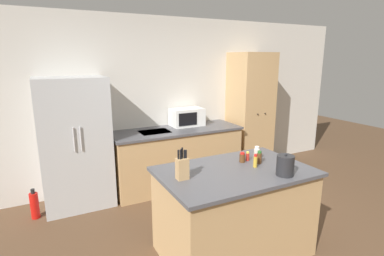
{
  "coord_description": "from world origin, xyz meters",
  "views": [
    {
      "loc": [
        -1.72,
        -2.13,
        1.98
      ],
      "look_at": [
        0.08,
        1.4,
        1.05
      ],
      "focal_mm": 28.0,
      "sensor_mm": 36.0,
      "label": 1
    }
  ],
  "objects_px": {
    "spice_bottle_green_herb": "(259,158)",
    "spice_bottle_pale_salt": "(255,161)",
    "pantry_cabinet": "(250,113)",
    "spice_bottle_tall_dark": "(248,156)",
    "spice_bottle_short_red": "(242,158)",
    "spice_bottle_amber_oil": "(257,154)",
    "knife_block": "(182,168)",
    "kettle": "(285,165)",
    "refrigerator": "(75,143)",
    "microwave": "(187,117)",
    "fire_extinguisher": "(35,205)"
  },
  "relations": [
    {
      "from": "pantry_cabinet",
      "to": "spice_bottle_tall_dark",
      "type": "distance_m",
      "value": 2.15
    },
    {
      "from": "spice_bottle_tall_dark",
      "to": "spice_bottle_short_red",
      "type": "bearing_deg",
      "value": -169.99
    },
    {
      "from": "microwave",
      "to": "spice_bottle_tall_dark",
      "type": "relative_size",
      "value": 5.11
    },
    {
      "from": "spice_bottle_green_herb",
      "to": "knife_block",
      "type": "bearing_deg",
      "value": -179.35
    },
    {
      "from": "pantry_cabinet",
      "to": "refrigerator",
      "type": "bearing_deg",
      "value": -179.59
    },
    {
      "from": "knife_block",
      "to": "spice_bottle_green_herb",
      "type": "distance_m",
      "value": 0.89
    },
    {
      "from": "kettle",
      "to": "fire_extinguisher",
      "type": "bearing_deg",
      "value": 137.32
    },
    {
      "from": "spice_bottle_green_herb",
      "to": "fire_extinguisher",
      "type": "distance_m",
      "value": 2.84
    },
    {
      "from": "spice_bottle_tall_dark",
      "to": "spice_bottle_green_herb",
      "type": "relative_size",
      "value": 0.74
    },
    {
      "from": "spice_bottle_tall_dark",
      "to": "spice_bottle_amber_oil",
      "type": "bearing_deg",
      "value": -13.66
    },
    {
      "from": "fire_extinguisher",
      "to": "refrigerator",
      "type": "bearing_deg",
      "value": 14.55
    },
    {
      "from": "microwave",
      "to": "knife_block",
      "type": "bearing_deg",
      "value": -117.17
    },
    {
      "from": "spice_bottle_short_red",
      "to": "spice_bottle_green_herb",
      "type": "relative_size",
      "value": 0.79
    },
    {
      "from": "spice_bottle_green_herb",
      "to": "spice_bottle_pale_salt",
      "type": "bearing_deg",
      "value": -146.99
    },
    {
      "from": "microwave",
      "to": "spice_bottle_pale_salt",
      "type": "bearing_deg",
      "value": -95.89
    },
    {
      "from": "pantry_cabinet",
      "to": "spice_bottle_pale_salt",
      "type": "xyz_separation_m",
      "value": [
        -1.38,
        -1.88,
        -0.07
      ]
    },
    {
      "from": "spice_bottle_tall_dark",
      "to": "microwave",
      "type": "bearing_deg",
      "value": 85.19
    },
    {
      "from": "spice_bottle_tall_dark",
      "to": "spice_bottle_short_red",
      "type": "height_order",
      "value": "spice_bottle_short_red"
    },
    {
      "from": "refrigerator",
      "to": "spice_bottle_amber_oil",
      "type": "xyz_separation_m",
      "value": [
        1.67,
        -1.69,
        0.1
      ]
    },
    {
      "from": "spice_bottle_amber_oil",
      "to": "spice_bottle_pale_salt",
      "type": "xyz_separation_m",
      "value": [
        -0.16,
        -0.17,
        -0.01
      ]
    },
    {
      "from": "spice_bottle_green_herb",
      "to": "spice_bottle_short_red",
      "type": "bearing_deg",
      "value": 140.04
    },
    {
      "from": "knife_block",
      "to": "spice_bottle_short_red",
      "type": "distance_m",
      "value": 0.77
    },
    {
      "from": "spice_bottle_green_herb",
      "to": "microwave",
      "type": "bearing_deg",
      "value": 87.1
    },
    {
      "from": "microwave",
      "to": "knife_block",
      "type": "relative_size",
      "value": 1.74
    },
    {
      "from": "spice_bottle_amber_oil",
      "to": "spice_bottle_pale_salt",
      "type": "relative_size",
      "value": 1.1
    },
    {
      "from": "spice_bottle_green_herb",
      "to": "kettle",
      "type": "relative_size",
      "value": 0.63
    },
    {
      "from": "refrigerator",
      "to": "kettle",
      "type": "relative_size",
      "value": 8.02
    },
    {
      "from": "microwave",
      "to": "spice_bottle_amber_oil",
      "type": "distance_m",
      "value": 1.82
    },
    {
      "from": "refrigerator",
      "to": "spice_bottle_pale_salt",
      "type": "relative_size",
      "value": 12.69
    },
    {
      "from": "refrigerator",
      "to": "fire_extinguisher",
      "type": "height_order",
      "value": "refrigerator"
    },
    {
      "from": "spice_bottle_green_herb",
      "to": "spice_bottle_pale_salt",
      "type": "distance_m",
      "value": 0.13
    },
    {
      "from": "knife_block",
      "to": "spice_bottle_green_herb",
      "type": "bearing_deg",
      "value": 0.65
    },
    {
      "from": "pantry_cabinet",
      "to": "knife_block",
      "type": "distance_m",
      "value": 2.83
    },
    {
      "from": "spice_bottle_tall_dark",
      "to": "fire_extinguisher",
      "type": "height_order",
      "value": "spice_bottle_tall_dark"
    },
    {
      "from": "spice_bottle_green_herb",
      "to": "spice_bottle_tall_dark",
      "type": "bearing_deg",
      "value": 112.98
    },
    {
      "from": "spice_bottle_tall_dark",
      "to": "spice_bottle_pale_salt",
      "type": "relative_size",
      "value": 0.73
    },
    {
      "from": "refrigerator",
      "to": "spice_bottle_amber_oil",
      "type": "height_order",
      "value": "refrigerator"
    },
    {
      "from": "microwave",
      "to": "spice_bottle_short_red",
      "type": "bearing_deg",
      "value": -97.3
    },
    {
      "from": "knife_block",
      "to": "spice_bottle_tall_dark",
      "type": "relative_size",
      "value": 2.94
    },
    {
      "from": "refrigerator",
      "to": "knife_block",
      "type": "bearing_deg",
      "value": -68.03
    },
    {
      "from": "spice_bottle_amber_oil",
      "to": "fire_extinguisher",
      "type": "xyz_separation_m",
      "value": [
        -2.22,
        1.54,
        -0.8
      ]
    },
    {
      "from": "microwave",
      "to": "spice_bottle_green_herb",
      "type": "height_order",
      "value": "microwave"
    },
    {
      "from": "refrigerator",
      "to": "kettle",
      "type": "xyz_separation_m",
      "value": [
        1.62,
        -2.15,
        0.13
      ]
    },
    {
      "from": "spice_bottle_tall_dark",
      "to": "kettle",
      "type": "height_order",
      "value": "kettle"
    },
    {
      "from": "spice_bottle_short_red",
      "to": "spice_bottle_pale_salt",
      "type": "distance_m",
      "value": 0.18
    },
    {
      "from": "spice_bottle_short_red",
      "to": "spice_bottle_green_herb",
      "type": "height_order",
      "value": "spice_bottle_green_herb"
    },
    {
      "from": "spice_bottle_tall_dark",
      "to": "fire_extinguisher",
      "type": "distance_m",
      "value": 2.72
    },
    {
      "from": "pantry_cabinet",
      "to": "spice_bottle_amber_oil",
      "type": "distance_m",
      "value": 2.1
    },
    {
      "from": "spice_bottle_pale_salt",
      "to": "fire_extinguisher",
      "type": "bearing_deg",
      "value": 140.33
    },
    {
      "from": "spice_bottle_amber_oil",
      "to": "kettle",
      "type": "xyz_separation_m",
      "value": [
        -0.04,
        -0.47,
        0.03
      ]
    }
  ]
}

